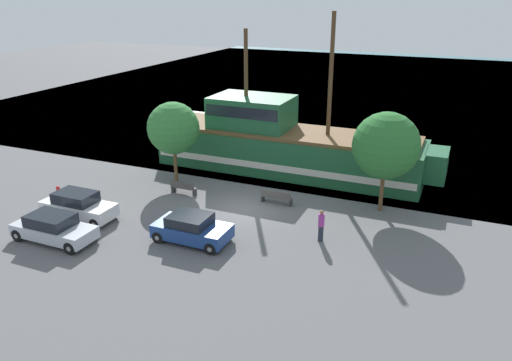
{
  "coord_description": "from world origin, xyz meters",
  "views": [
    {
      "loc": [
        11.48,
        -24.57,
        12.26
      ],
      "look_at": [
        0.05,
        2.0,
        1.2
      ],
      "focal_mm": 35.0,
      "sensor_mm": 36.0,
      "label": 1
    }
  ],
  "objects": [
    {
      "name": "pedestrian_walking_near",
      "position": [
        5.4,
        -1.91,
        0.9
      ],
      "size": [
        0.32,
        0.32,
        1.76
      ],
      "color": "#232838",
      "rests_on": "ground_plane"
    },
    {
      "name": "tree_row_east",
      "position": [
        -6.19,
        2.66,
        3.72
      ],
      "size": [
        3.47,
        3.47,
        5.47
      ],
      "color": "brown",
      "rests_on": "ground_plane"
    },
    {
      "name": "fire_hydrant",
      "position": [
        -11.47,
        -2.77,
        0.41
      ],
      "size": [
        0.42,
        0.25,
        0.76
      ],
      "color": "red",
      "rests_on": "ground_plane"
    },
    {
      "name": "parked_car_curb_mid",
      "position": [
        -8.13,
        -4.7,
        0.77
      ],
      "size": [
        4.39,
        1.78,
        1.59
      ],
      "color": "white",
      "rests_on": "ground_plane"
    },
    {
      "name": "ground_plane",
      "position": [
        0.0,
        0.0,
        0.0
      ],
      "size": [
        160.0,
        160.0,
        0.0
      ],
      "primitive_type": "plane",
      "color": "#5B5B5E"
    },
    {
      "name": "parked_car_curb_rear",
      "position": [
        -0.76,
        -4.56,
        0.73
      ],
      "size": [
        3.96,
        2.02,
        1.47
      ],
      "color": "navy",
      "rests_on": "ground_plane"
    },
    {
      "name": "parked_car_curb_front",
      "position": [
        -7.39,
        -7.36,
        0.73
      ],
      "size": [
        4.44,
        1.87,
        1.47
      ],
      "color": "#B7BCC6",
      "rests_on": "ground_plane"
    },
    {
      "name": "water_surface",
      "position": [
        0.0,
        44.0,
        0.0
      ],
      "size": [
        80.0,
        80.0,
        0.0
      ],
      "primitive_type": "plane",
      "color": "teal",
      "rests_on": "ground"
    },
    {
      "name": "bench_promenade_west",
      "position": [
        -4.52,
        0.81,
        0.44
      ],
      "size": [
        1.71,
        0.45,
        0.85
      ],
      "color": "#4C4742",
      "rests_on": "ground_plane"
    },
    {
      "name": "moored_boat_dockside",
      "position": [
        -10.63,
        14.11,
        0.64
      ],
      "size": [
        7.07,
        2.33,
        1.75
      ],
      "color": "#B7B2A8",
      "rests_on": "water_surface"
    },
    {
      "name": "bench_promenade_east",
      "position": [
        1.53,
        1.69,
        0.45
      ],
      "size": [
        1.95,
        0.45,
        0.85
      ],
      "color": "#4C4742",
      "rests_on": "ground_plane"
    },
    {
      "name": "tree_row_mideast",
      "position": [
        7.54,
        3.28,
        4.0
      ],
      "size": [
        3.86,
        3.86,
        5.93
      ],
      "color": "brown",
      "rests_on": "ground_plane"
    },
    {
      "name": "pirate_ship",
      "position": [
        -0.2,
        7.78,
        1.89
      ],
      "size": [
        20.19,
        4.97,
        11.04
      ],
      "color": "#1E5633",
      "rests_on": "water_surface"
    }
  ]
}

